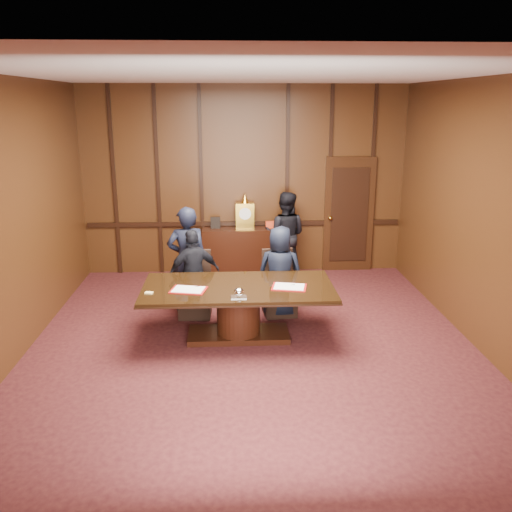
{
  "coord_description": "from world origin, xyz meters",
  "views": [
    {
      "loc": [
        -0.29,
        -6.62,
        3.18
      ],
      "look_at": [
        0.08,
        0.84,
        1.05
      ],
      "focal_mm": 38.0,
      "sensor_mm": 36.0,
      "label": 1
    }
  ],
  "objects_px": {
    "witness_left": "(187,260)",
    "sideboard": "(245,250)",
    "signatory_right": "(280,272)",
    "signatory_left": "(194,274)",
    "witness_right": "(285,235)",
    "conference_table": "(238,303)"
  },
  "relations": [
    {
      "from": "witness_left",
      "to": "sideboard",
      "type": "bearing_deg",
      "value": -125.87
    },
    {
      "from": "sideboard",
      "to": "signatory_right",
      "type": "xyz_separation_m",
      "value": [
        0.47,
        -2.08,
        0.22
      ]
    },
    {
      "from": "signatory_left",
      "to": "witness_right",
      "type": "height_order",
      "value": "witness_right"
    },
    {
      "from": "conference_table",
      "to": "witness_left",
      "type": "distance_m",
      "value": 1.34
    },
    {
      "from": "witness_left",
      "to": "witness_right",
      "type": "bearing_deg",
      "value": -143.8
    },
    {
      "from": "conference_table",
      "to": "signatory_right",
      "type": "distance_m",
      "value": 1.05
    },
    {
      "from": "signatory_left",
      "to": "witness_left",
      "type": "relative_size",
      "value": 0.82
    },
    {
      "from": "witness_left",
      "to": "conference_table",
      "type": "bearing_deg",
      "value": 117.47
    },
    {
      "from": "signatory_right",
      "to": "signatory_left",
      "type": "bearing_deg",
      "value": 11.67
    },
    {
      "from": "sideboard",
      "to": "signatory_right",
      "type": "bearing_deg",
      "value": -77.4
    },
    {
      "from": "sideboard",
      "to": "signatory_left",
      "type": "distance_m",
      "value": 2.25
    },
    {
      "from": "signatory_left",
      "to": "conference_table",
      "type": "bearing_deg",
      "value": 110.29
    },
    {
      "from": "sideboard",
      "to": "witness_right",
      "type": "bearing_deg",
      "value": -12.2
    },
    {
      "from": "conference_table",
      "to": "witness_right",
      "type": "height_order",
      "value": "witness_right"
    },
    {
      "from": "sideboard",
      "to": "signatory_left",
      "type": "bearing_deg",
      "value": -111.87
    },
    {
      "from": "conference_table",
      "to": "signatory_right",
      "type": "bearing_deg",
      "value": 50.91
    },
    {
      "from": "signatory_left",
      "to": "witness_left",
      "type": "height_order",
      "value": "witness_left"
    },
    {
      "from": "conference_table",
      "to": "witness_right",
      "type": "relative_size",
      "value": 1.63
    },
    {
      "from": "sideboard",
      "to": "witness_right",
      "type": "xyz_separation_m",
      "value": [
        0.74,
        -0.16,
        0.32
      ]
    },
    {
      "from": "conference_table",
      "to": "witness_right",
      "type": "distance_m",
      "value": 2.89
    },
    {
      "from": "conference_table",
      "to": "witness_right",
      "type": "bearing_deg",
      "value": 71.23
    },
    {
      "from": "sideboard",
      "to": "witness_left",
      "type": "height_order",
      "value": "witness_left"
    }
  ]
}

